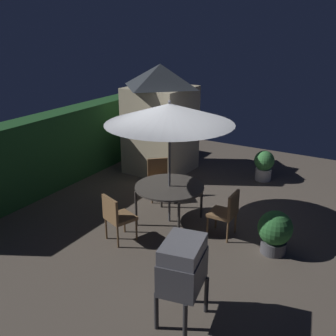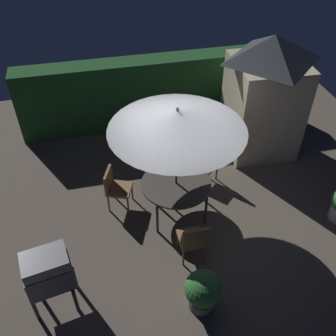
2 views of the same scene
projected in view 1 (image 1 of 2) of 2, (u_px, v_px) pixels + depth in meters
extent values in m
plane|color=brown|center=(180.00, 219.00, 8.14)|extent=(11.00, 11.00, 0.00)
cube|color=#1E4C23|center=(52.00, 151.00, 9.49)|extent=(6.69, 0.62, 1.78)
cube|color=#C6B793|center=(161.00, 130.00, 10.47)|extent=(1.56, 1.56, 2.24)
pyramid|color=#33383D|center=(160.00, 75.00, 9.98)|extent=(1.66, 1.66, 0.57)
cube|color=gray|center=(137.00, 135.00, 10.94)|extent=(0.63, 0.05, 1.75)
cylinder|color=#47423D|center=(169.00, 187.00, 7.80)|extent=(1.36, 1.36, 0.04)
cylinder|color=#3C3834|center=(179.00, 220.00, 7.32)|extent=(0.05, 0.05, 0.73)
cylinder|color=#3C3834|center=(201.00, 201.00, 8.09)|extent=(0.05, 0.05, 0.73)
cylinder|color=#3C3834|center=(136.00, 208.00, 7.77)|extent=(0.05, 0.05, 0.73)
cylinder|color=#3C3834|center=(161.00, 192.00, 8.54)|extent=(0.05, 0.05, 0.73)
cylinder|color=#4C4C51|center=(169.00, 165.00, 7.64)|extent=(0.04, 0.04, 2.39)
cone|color=gray|center=(170.00, 114.00, 7.30)|extent=(2.42, 2.42, 0.38)
sphere|color=#4C4C51|center=(170.00, 102.00, 7.22)|extent=(0.06, 0.06, 0.06)
cube|color=#47474C|center=(183.00, 271.00, 5.13)|extent=(0.78, 0.62, 0.45)
cube|color=slate|center=(183.00, 249.00, 5.02)|extent=(0.74, 0.59, 0.20)
cylinder|color=#262628|center=(185.00, 323.00, 4.95)|extent=(0.06, 0.06, 0.55)
cylinder|color=#262628|center=(206.00, 295.00, 5.45)|extent=(0.06, 0.06, 0.55)
cylinder|color=#262628|center=(156.00, 311.00, 5.15)|extent=(0.06, 0.06, 0.55)
cylinder|color=#262628|center=(179.00, 285.00, 5.65)|extent=(0.06, 0.06, 0.55)
cube|color=olive|center=(121.00, 218.00, 7.23)|extent=(0.59, 0.59, 0.06)
cube|color=olive|center=(110.00, 210.00, 7.02)|extent=(0.21, 0.45, 0.45)
cylinder|color=brown|center=(106.00, 228.00, 7.33)|extent=(0.04, 0.04, 0.45)
cylinder|color=brown|center=(118.00, 236.00, 7.04)|extent=(0.04, 0.04, 0.45)
cylinder|color=brown|center=(124.00, 221.00, 7.57)|extent=(0.04, 0.04, 0.45)
cylinder|color=brown|center=(136.00, 229.00, 7.28)|extent=(0.04, 0.04, 0.45)
cube|color=olive|center=(222.00, 213.00, 7.38)|extent=(0.46, 0.46, 0.06)
cube|color=olive|center=(234.00, 205.00, 7.21)|extent=(0.46, 0.05, 0.45)
cylinder|color=brown|center=(228.00, 231.00, 7.20)|extent=(0.04, 0.04, 0.45)
cylinder|color=brown|center=(235.00, 222.00, 7.53)|extent=(0.04, 0.04, 0.45)
cylinder|color=brown|center=(207.00, 226.00, 7.39)|extent=(0.04, 0.04, 0.45)
cylinder|color=brown|center=(216.00, 218.00, 7.71)|extent=(0.04, 0.04, 0.45)
cube|color=olive|center=(159.00, 180.00, 8.92)|extent=(0.65, 0.65, 0.06)
cube|color=olive|center=(158.00, 168.00, 9.04)|extent=(0.34, 0.38, 0.45)
cylinder|color=brown|center=(166.00, 186.00, 9.22)|extent=(0.04, 0.04, 0.45)
cylinder|color=brown|center=(149.00, 187.00, 9.15)|extent=(0.04, 0.04, 0.45)
cylinder|color=brown|center=(170.00, 192.00, 8.85)|extent=(0.04, 0.04, 0.45)
cylinder|color=brown|center=(152.00, 194.00, 8.78)|extent=(0.04, 0.04, 0.45)
cylinder|color=#4C4C51|center=(273.00, 246.00, 6.94)|extent=(0.44, 0.44, 0.22)
sphere|color=#2D6B33|center=(275.00, 228.00, 6.81)|extent=(0.60, 0.60, 0.60)
cylinder|color=silver|center=(263.00, 174.00, 10.11)|extent=(0.40, 0.40, 0.31)
sphere|color=#3D8442|center=(264.00, 161.00, 9.98)|extent=(0.50, 0.50, 0.50)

